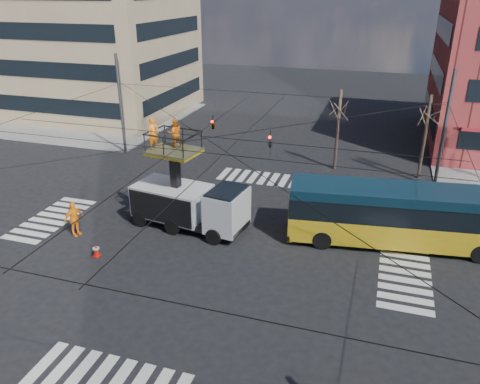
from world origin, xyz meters
The scene contains 11 objects.
ground centered at (0.00, 0.00, 0.00)m, with size 120.00×120.00×0.00m, color black.
sidewalk_nw centered at (-21.00, 21.00, 0.06)m, with size 18.00×18.00×0.12m, color slate.
crosswalks centered at (0.00, 0.00, 0.01)m, with size 22.40×22.40×0.02m, color silver, non-canonical shape.
overhead_network centered at (-0.07, 0.40, 4.29)m, with size 24.24×24.24×8.00m.
tree_a centered at (5.00, 13.50, 4.63)m, with size 2.00×2.00×6.00m.
tree_b centered at (11.00, 13.50, 4.63)m, with size 2.00×2.00×6.00m.
utility_truck centered at (-1.75, 1.56, 2.04)m, with size 7.25×3.43×6.29m.
city_bus centered at (9.80, 3.10, 1.72)m, with size 12.25×4.13×3.20m.
traffic_cone centered at (-5.03, -2.85, 0.35)m, with size 0.36×0.36×0.69m, color red.
worker_ground centered at (-7.39, -1.26, 1.00)m, with size 1.17×0.49×2.00m, color orange.
flagger centered at (6.65, 3.65, 0.80)m, with size 1.03×0.59×1.60m, color orange.
Camera 1 is at (8.16, -20.28, 12.62)m, focal length 35.00 mm.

